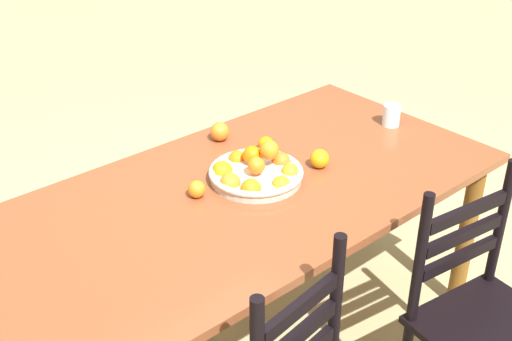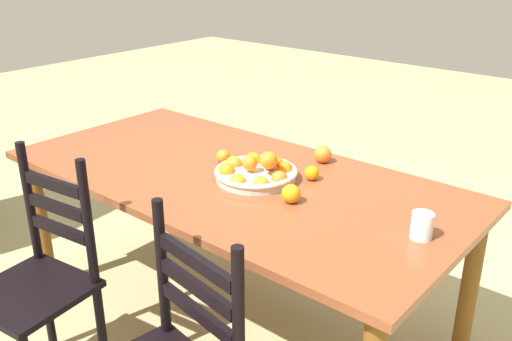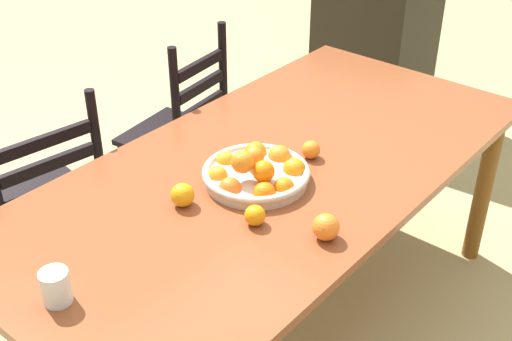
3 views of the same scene
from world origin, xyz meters
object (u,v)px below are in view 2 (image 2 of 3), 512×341
at_px(orange_loose_0, 323,154).
at_px(orange_loose_1, 291,194).
at_px(chair_near_window, 41,284).
at_px(orange_loose_2, 312,173).
at_px(dining_table, 232,192).
at_px(fruit_bowl, 256,172).
at_px(orange_loose_3, 223,157).
at_px(drinking_glass, 422,226).

xyz_separation_m(orange_loose_0, orange_loose_1, (-0.14, 0.42, -0.00)).
bearing_deg(chair_near_window, orange_loose_2, 49.98).
bearing_deg(orange_loose_2, orange_loose_1, 105.77).
relative_size(dining_table, orange_loose_0, 25.82).
relative_size(dining_table, orange_loose_2, 32.36).
distance_m(dining_table, orange_loose_1, 0.38).
xyz_separation_m(dining_table, chair_near_window, (0.30, 0.76, -0.20)).
height_order(chair_near_window, fruit_bowl, chair_near_window).
distance_m(chair_near_window, orange_loose_3, 0.90).
xyz_separation_m(dining_table, orange_loose_3, (0.11, -0.07, 0.12)).
bearing_deg(dining_table, orange_loose_3, -31.05).
bearing_deg(fruit_bowl, orange_loose_1, 160.26).
distance_m(chair_near_window, orange_loose_0, 1.27).
height_order(fruit_bowl, orange_loose_2, fruit_bowl).
bearing_deg(orange_loose_3, dining_table, 148.95).
bearing_deg(orange_loose_0, chair_near_window, 65.28).
xyz_separation_m(chair_near_window, orange_loose_1, (-0.65, -0.69, 0.32)).
bearing_deg(orange_loose_2, orange_loose_0, -68.70).
relative_size(fruit_bowl, orange_loose_1, 4.75).
bearing_deg(orange_loose_3, drinking_glass, 175.64).
distance_m(fruit_bowl, orange_loose_0, 0.35).
xyz_separation_m(orange_loose_2, drinking_glass, (-0.56, 0.17, 0.01)).
distance_m(orange_loose_1, orange_loose_3, 0.49).
distance_m(fruit_bowl, drinking_glass, 0.74).
xyz_separation_m(chair_near_window, fruit_bowl, (-0.41, -0.78, 0.32)).
relative_size(orange_loose_1, orange_loose_2, 1.18).
height_order(orange_loose_1, orange_loose_3, orange_loose_1).
relative_size(orange_loose_2, drinking_glass, 0.68).
bearing_deg(fruit_bowl, drinking_glass, 177.76).
relative_size(fruit_bowl, orange_loose_2, 5.58).
relative_size(dining_table, fruit_bowl, 5.80).
xyz_separation_m(orange_loose_1, orange_loose_3, (0.47, -0.13, -0.01)).
bearing_deg(orange_loose_1, dining_table, -10.04).
bearing_deg(orange_loose_3, orange_loose_1, 164.41).
bearing_deg(chair_near_window, orange_loose_0, 57.83).
height_order(orange_loose_0, drinking_glass, drinking_glass).
xyz_separation_m(fruit_bowl, drinking_glass, (-0.74, 0.03, 0.01)).
bearing_deg(dining_table, orange_loose_0, -121.40).
xyz_separation_m(fruit_bowl, orange_loose_0, (-0.10, -0.34, 0.01)).
relative_size(chair_near_window, fruit_bowl, 2.78).
bearing_deg(orange_loose_0, dining_table, 58.60).
distance_m(dining_table, orange_loose_2, 0.36).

